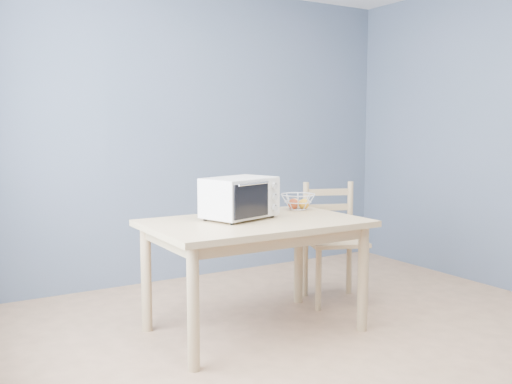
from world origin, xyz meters
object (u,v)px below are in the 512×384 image
dining_table (255,235)px  toaster_oven (238,197)px  fruit_basket (298,202)px  dining_chair (333,243)px

dining_table → toaster_oven: toaster_oven is taller
dining_table → fruit_basket: size_ratio=4.70×
fruit_basket → dining_chair: dining_chair is taller
toaster_oven → dining_chair: toaster_oven is taller
toaster_oven → dining_chair: 1.07m
dining_table → fruit_basket: 0.60m
fruit_basket → dining_chair: size_ratio=0.32×
dining_table → dining_chair: 0.94m
dining_table → fruit_basket: fruit_basket is taller
fruit_basket → toaster_oven: bearing=-165.3°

